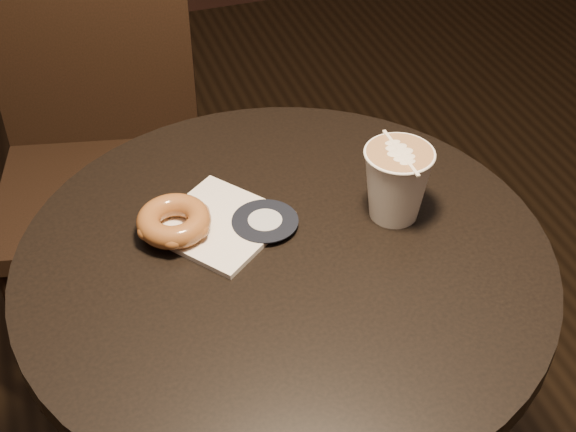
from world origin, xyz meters
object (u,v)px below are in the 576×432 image
at_px(pastry_bag, 220,224).
at_px(latte_cup, 396,184).
at_px(cafe_table, 285,354).
at_px(doughnut, 174,221).
at_px(chair, 96,122).

height_order(pastry_bag, latte_cup, latte_cup).
distance_m(cafe_table, pastry_bag, 0.23).
distance_m(cafe_table, doughnut, 0.27).
xyz_separation_m(pastry_bag, latte_cup, (0.23, -0.05, 0.05)).
bearing_deg(cafe_table, chair, 104.15).
height_order(doughnut, latte_cup, latte_cup).
bearing_deg(chair, doughnut, -73.12).
height_order(cafe_table, pastry_bag, pastry_bag).
distance_m(chair, doughnut, 0.63).
xyz_separation_m(cafe_table, latte_cup, (0.17, 0.03, 0.25)).
bearing_deg(cafe_table, doughnut, 147.08).
bearing_deg(chair, latte_cup, -50.05).
distance_m(chair, pastry_bag, 0.64).
bearing_deg(doughnut, chair, 94.33).
xyz_separation_m(doughnut, latte_cup, (0.29, -0.05, 0.03)).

